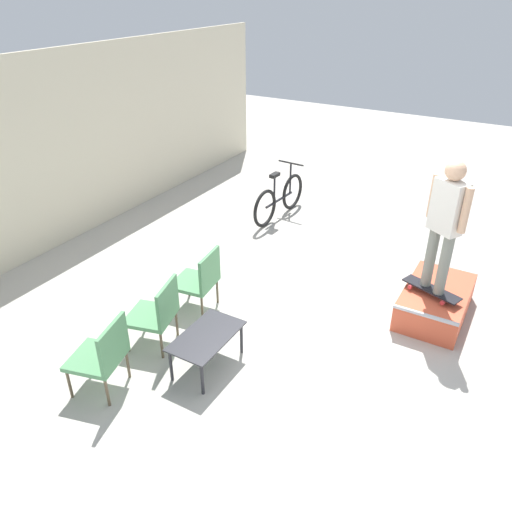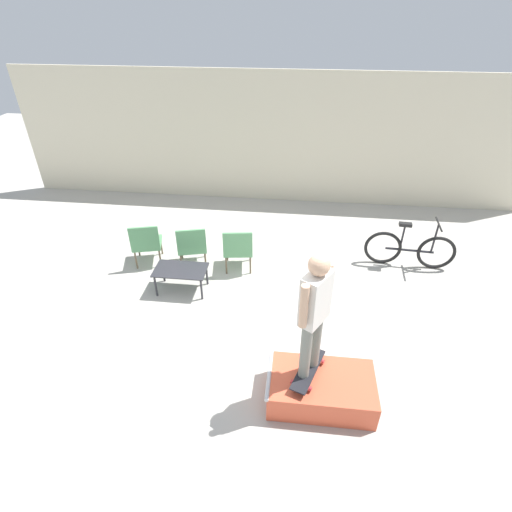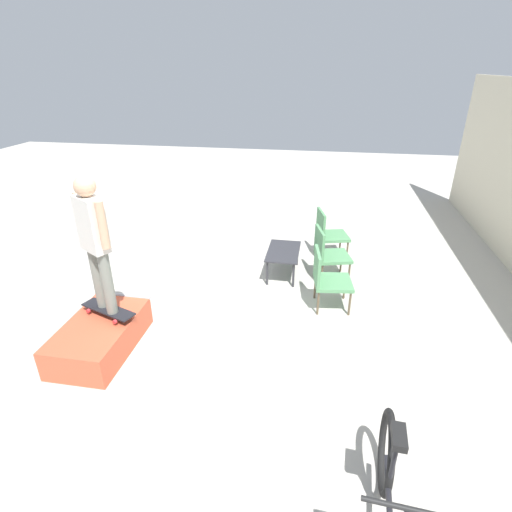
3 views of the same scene
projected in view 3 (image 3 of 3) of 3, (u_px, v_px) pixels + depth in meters
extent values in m
plane|color=#B7B2A8|center=(213.00, 307.00, 5.81)|extent=(24.00, 24.00, 0.00)
cube|color=#DB5638|center=(100.00, 336.00, 4.90)|extent=(1.31, 0.77, 0.38)
cylinder|color=#B7B7BC|center=(123.00, 295.00, 5.39)|extent=(0.05, 0.77, 0.05)
cube|color=black|center=(108.00, 309.00, 4.93)|extent=(0.44, 0.77, 0.02)
cylinder|color=red|center=(129.00, 312.00, 4.93)|extent=(0.05, 0.06, 0.05)
cylinder|color=red|center=(115.00, 322.00, 4.75)|extent=(0.05, 0.06, 0.05)
cylinder|color=red|center=(103.00, 302.00, 5.14)|extent=(0.05, 0.06, 0.05)
cylinder|color=red|center=(88.00, 311.00, 4.96)|extent=(0.05, 0.06, 0.05)
cylinder|color=gray|center=(98.00, 277.00, 4.82)|extent=(0.13, 0.13, 0.80)
cylinder|color=gray|center=(108.00, 283.00, 4.68)|extent=(0.13, 0.13, 0.80)
cube|color=silver|center=(92.00, 224.00, 4.44)|extent=(0.37, 0.43, 0.63)
cylinder|color=#D8A884|center=(81.00, 215.00, 4.56)|extent=(0.09, 0.09, 0.54)
cylinder|color=#D8A884|center=(102.00, 225.00, 4.28)|extent=(0.09, 0.09, 0.54)
sphere|color=#D8A884|center=(85.00, 186.00, 4.25)|extent=(0.23, 0.23, 0.23)
cube|color=#2D2D33|center=(283.00, 251.00, 6.55)|extent=(0.89, 0.52, 0.02)
cylinder|color=#2D2D33|center=(274.00, 252.00, 7.03)|extent=(0.04, 0.04, 0.42)
cylinder|color=#2D2D33|center=(267.00, 273.00, 6.33)|extent=(0.04, 0.04, 0.42)
cylinder|color=#2D2D33|center=(297.00, 254.00, 6.97)|extent=(0.04, 0.04, 0.42)
cylinder|color=#2D2D33|center=(293.00, 275.00, 6.27)|extent=(0.04, 0.04, 0.42)
cylinder|color=brown|center=(347.00, 251.00, 7.12)|extent=(0.03, 0.03, 0.37)
cylinder|color=brown|center=(340.00, 241.00, 7.52)|extent=(0.03, 0.03, 0.37)
cylinder|color=brown|center=(323.00, 252.00, 7.09)|extent=(0.03, 0.03, 0.37)
cylinder|color=brown|center=(317.00, 242.00, 7.48)|extent=(0.03, 0.03, 0.37)
cube|color=#569360|center=(333.00, 236.00, 7.21)|extent=(0.64, 0.64, 0.05)
cube|color=#569360|center=(321.00, 223.00, 7.08)|extent=(0.51, 0.17, 0.45)
cylinder|color=brown|center=(349.00, 274.00, 6.35)|extent=(0.03, 0.03, 0.37)
cylinder|color=brown|center=(341.00, 262.00, 6.75)|extent=(0.03, 0.03, 0.37)
cylinder|color=brown|center=(322.00, 275.00, 6.32)|extent=(0.03, 0.03, 0.37)
cylinder|color=brown|center=(316.00, 263.00, 6.71)|extent=(0.03, 0.03, 0.37)
cube|color=#569360|center=(333.00, 256.00, 6.44)|extent=(0.64, 0.64, 0.05)
cube|color=#569360|center=(319.00, 243.00, 6.31)|extent=(0.51, 0.17, 0.45)
cylinder|color=brown|center=(350.00, 304.00, 5.56)|extent=(0.03, 0.03, 0.37)
cylinder|color=brown|center=(345.00, 288.00, 5.96)|extent=(0.03, 0.03, 0.37)
cylinder|color=brown|center=(318.00, 303.00, 5.58)|extent=(0.03, 0.03, 0.37)
cylinder|color=brown|center=(315.00, 287.00, 5.97)|extent=(0.03, 0.03, 0.37)
cube|color=#569360|center=(333.00, 282.00, 5.68)|extent=(0.59, 0.59, 0.05)
cube|color=#569360|center=(317.00, 266.00, 5.57)|extent=(0.52, 0.11, 0.45)
torus|color=black|center=(386.00, 451.00, 3.26)|extent=(0.68, 0.11, 0.68)
cylinder|color=black|center=(389.00, 508.00, 2.84)|extent=(0.86, 0.10, 0.04)
cylinder|color=black|center=(393.00, 464.00, 2.89)|extent=(0.04, 0.04, 0.50)
cube|color=black|center=(399.00, 437.00, 2.77)|extent=(0.23, 0.12, 0.06)
cylinder|color=black|center=(408.00, 509.00, 2.25)|extent=(0.07, 0.52, 0.03)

